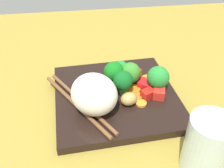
{
  "coord_description": "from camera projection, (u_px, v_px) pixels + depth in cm",
  "views": [
    {
      "loc": [
        7.01,
        42.36,
        36.18
      ],
      "look_at": [
        0.71,
        -0.81,
        3.71
      ],
      "focal_mm": 40.95,
      "sensor_mm": 36.0,
      "label": 1
    }
  ],
  "objects": [
    {
      "name": "chopstick_pair",
      "position": [
        78.0,
        103.0,
        0.52
      ],
      "size": [
        13.72,
        21.11,
        0.8
      ],
      "rotation": [
        0.0,
        0.0,
        2.11
      ],
      "color": "brown",
      "rests_on": "square_plate"
    },
    {
      "name": "chicken_piece_0",
      "position": [
        129.0,
        99.0,
        0.51
      ],
      "size": [
        4.21,
        3.87,
        2.67
      ],
      "primitive_type": "ellipsoid",
      "rotation": [
        0.0,
        0.0,
        3.46
      ],
      "color": "tan",
      "rests_on": "square_plate"
    },
    {
      "name": "drinking_glass",
      "position": [
        207.0,
        145.0,
        0.39
      ],
      "size": [
        6.97,
        6.97,
        10.28
      ],
      "primitive_type": "cylinder",
      "color": "silver",
      "rests_on": "ground_plane"
    },
    {
      "name": "carrot_slice_1",
      "position": [
        133.0,
        89.0,
        0.56
      ],
      "size": [
        3.71,
        3.71,
        0.52
      ],
      "primitive_type": "cylinder",
      "rotation": [
        0.0,
        0.0,
        1.35
      ],
      "color": "orange",
      "rests_on": "square_plate"
    },
    {
      "name": "broccoli_floret_4",
      "position": [
        114.0,
        72.0,
        0.55
      ],
      "size": [
        4.45,
        4.45,
        6.09
      ],
      "color": "#71AC45",
      "rests_on": "square_plate"
    },
    {
      "name": "carrot_slice_2",
      "position": [
        137.0,
        96.0,
        0.54
      ],
      "size": [
        3.36,
        3.36,
        0.42
      ],
      "primitive_type": "cylinder",
      "rotation": [
        0.0,
        0.0,
        2.06
      ],
      "color": "orange",
      "rests_on": "square_plate"
    },
    {
      "name": "broccoli_floret_0",
      "position": [
        130.0,
        73.0,
        0.56
      ],
      "size": [
        4.54,
        4.54,
        5.59
      ],
      "color": "#539F38",
      "rests_on": "square_plate"
    },
    {
      "name": "broccoli_floret_3",
      "position": [
        158.0,
        78.0,
        0.54
      ],
      "size": [
        4.79,
        4.79,
        5.77
      ],
      "color": "#84C059",
      "rests_on": "square_plate"
    },
    {
      "name": "broccoli_floret_1",
      "position": [
        123.0,
        81.0,
        0.53
      ],
      "size": [
        4.1,
        4.1,
        5.87
      ],
      "color": "#6EB243",
      "rests_on": "square_plate"
    },
    {
      "name": "rice_mound",
      "position": [
        94.0,
        94.0,
        0.49
      ],
      "size": [
        12.23,
        12.67,
        7.68
      ],
      "primitive_type": "ellipsoid",
      "rotation": [
        0.0,
        0.0,
        5.21
      ],
      "color": "white",
      "rests_on": "square_plate"
    },
    {
      "name": "square_plate",
      "position": [
        116.0,
        96.0,
        0.56
      ],
      "size": [
        26.91,
        26.91,
        1.71
      ],
      "primitive_type": "cube",
      "rotation": [
        0.0,
        0.0,
        0.05
      ],
      "color": "black",
      "rests_on": "ground_plane"
    },
    {
      "name": "broccoli_floret_2",
      "position": [
        121.0,
        68.0,
        0.58
      ],
      "size": [
        3.08,
        3.08,
        4.47
      ],
      "color": "#71AC4F",
      "rests_on": "square_plate"
    },
    {
      "name": "carrot_slice_3",
      "position": [
        147.0,
        79.0,
        0.59
      ],
      "size": [
        3.12,
        3.12,
        0.47
      ],
      "primitive_type": "cylinder",
      "rotation": [
        0.0,
        0.0,
        6.09
      ],
      "color": "orange",
      "rests_on": "square_plate"
    },
    {
      "name": "pepper_chunk_0",
      "position": [
        137.0,
        74.0,
        0.59
      ],
      "size": [
        2.52,
        2.44,
        2.29
      ],
      "primitive_type": "cube",
      "rotation": [
        0.0,
        0.0,
        3.82
      ],
      "color": "red",
      "rests_on": "square_plate"
    },
    {
      "name": "pepper_chunk_2",
      "position": [
        148.0,
        94.0,
        0.53
      ],
      "size": [
        3.26,
        2.95,
        1.87
      ],
      "primitive_type": "cube",
      "rotation": [
        0.0,
        0.0,
        3.59
      ],
      "color": "red",
      "rests_on": "square_plate"
    },
    {
      "name": "ground_plane",
      "position": [
        116.0,
        103.0,
        0.57
      ],
      "size": [
        110.0,
        110.0,
        2.0
      ],
      "primitive_type": "cube",
      "color": "olive"
    },
    {
      "name": "pepper_chunk_3",
      "position": [
        146.0,
        85.0,
        0.56
      ],
      "size": [
        4.2,
        4.17,
        1.61
      ],
      "primitive_type": "cube",
      "rotation": [
        0.0,
        0.0,
        4.03
      ],
      "color": "red",
      "rests_on": "square_plate"
    },
    {
      "name": "carrot_slice_0",
      "position": [
        141.0,
        103.0,
        0.52
      ],
      "size": [
        2.77,
        2.77,
        0.48
      ],
      "primitive_type": "cylinder",
      "rotation": [
        0.0,
        0.0,
        1.85
      ],
      "color": "orange",
      "rests_on": "square_plate"
    },
    {
      "name": "pepper_chunk_1",
      "position": [
        159.0,
        94.0,
        0.53
      ],
      "size": [
        3.05,
        3.15,
        1.96
      ],
      "primitive_type": "cube",
      "rotation": [
        0.0,
        0.0,
        4.38
      ],
      "color": "red",
      "rests_on": "square_plate"
    }
  ]
}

